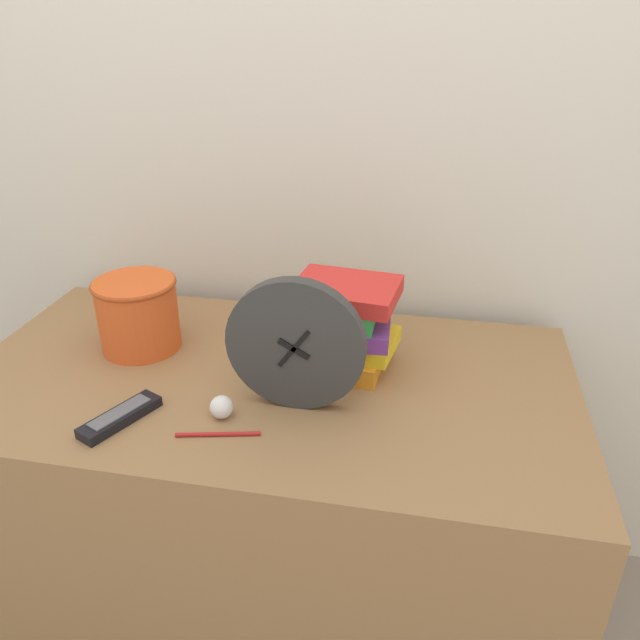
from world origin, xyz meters
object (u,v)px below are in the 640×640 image
book_stack (340,325)px  basket (138,312)px  crumpled_paper_ball (221,407)px  desk_clock (295,345)px  tv_remote (120,417)px  pen (218,434)px

book_stack → basket: book_stack is taller
book_stack → crumpled_paper_ball: 0.31m
desk_clock → crumpled_paper_ball: desk_clock is taller
basket → tv_remote: size_ratio=1.09×
book_stack → tv_remote: 0.48m
desk_clock → pen: desk_clock is taller
basket → book_stack: bearing=1.5°
basket → pen: (0.28, -0.28, -0.08)m
pen → basket: bearing=134.9°
tv_remote → crumpled_paper_ball: (0.18, 0.05, 0.01)m
pen → desk_clock: bearing=46.5°
desk_clock → pen: 0.22m
book_stack → tv_remote: book_stack is taller
desk_clock → pen: (-0.12, -0.12, -0.13)m
tv_remote → desk_clock: bearing=20.6°
desk_clock → crumpled_paper_ball: 0.18m
book_stack → pen: 0.36m
basket → desk_clock: bearing=-21.7°
desk_clock → tv_remote: 0.36m
pen → tv_remote: bearing=177.9°
crumpled_paper_ball → basket: bearing=140.1°
tv_remote → crumpled_paper_ball: 0.19m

